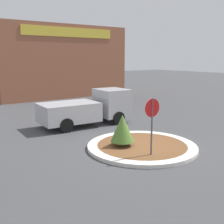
% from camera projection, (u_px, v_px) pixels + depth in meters
% --- Properties ---
extents(ground_plane, '(120.00, 120.00, 0.00)m').
position_uv_depth(ground_plane, '(142.00, 148.00, 12.87)').
color(ground_plane, '#474749').
extents(traffic_island, '(5.00, 5.00, 0.16)m').
position_uv_depth(traffic_island, '(142.00, 146.00, 12.86)').
color(traffic_island, silver).
rests_on(traffic_island, ground_plane).
extents(stop_sign, '(0.75, 0.07, 2.50)m').
position_uv_depth(stop_sign, '(152.00, 117.00, 11.24)').
color(stop_sign, '#4C4C51').
rests_on(stop_sign, ground_plane).
extents(island_shrub, '(1.05, 1.05, 1.43)m').
position_uv_depth(island_shrub, '(122.00, 128.00, 12.55)').
color(island_shrub, brown).
rests_on(island_shrub, traffic_island).
extents(utility_truck, '(5.68, 2.42, 2.10)m').
position_uv_depth(utility_truck, '(89.00, 108.00, 17.18)').
color(utility_truck, '#B2B2B7').
rests_on(utility_truck, ground_plane).
extents(storefront_building, '(13.66, 6.07, 7.30)m').
position_uv_depth(storefront_building, '(57.00, 61.00, 30.16)').
color(storefront_building, '#93563D').
rests_on(storefront_building, ground_plane).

